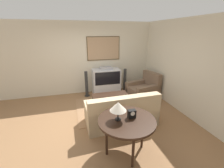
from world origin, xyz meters
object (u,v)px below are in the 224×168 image
object	(u,v)px
armchair	(144,90)
coffee_table	(110,96)
console_table	(127,123)
speaker_tower_right	(125,81)
couch	(121,113)
speaker_tower_left	(87,85)
mantel_clock	(132,114)
tv	(106,82)
table_lamp	(118,107)

from	to	relation	value
armchair	coffee_table	distance (m)	1.46
coffee_table	console_table	bearing A→B (deg)	-95.71
armchair	speaker_tower_right	distance (m)	0.84
couch	speaker_tower_left	xyz separation A→B (m)	(-0.67, 2.07, 0.14)
couch	speaker_tower_right	xyz separation A→B (m)	(0.85, 2.07, 0.14)
speaker_tower_right	mantel_clock	bearing A→B (deg)	-107.87
console_table	mantel_clock	bearing A→B (deg)	17.30
speaker_tower_left	tv	bearing A→B (deg)	1.35
couch	armchair	xyz separation A→B (m)	(1.35, 1.41, -0.02)
table_lamp	speaker_tower_left	world-z (taller)	table_lamp
mantel_clock	couch	bearing A→B (deg)	82.28
tv	speaker_tower_left	distance (m)	0.76
tv	speaker_tower_right	bearing A→B (deg)	-1.35
coffee_table	speaker_tower_right	xyz separation A→B (m)	(0.89, 1.07, 0.08)
speaker_tower_left	coffee_table	bearing A→B (deg)	-59.60
console_table	speaker_tower_right	bearing A→B (deg)	70.52
table_lamp	speaker_tower_left	distance (m)	3.11
armchair	speaker_tower_left	xyz separation A→B (m)	(-2.02, 0.66, 0.17)
coffee_table	speaker_tower_left	bearing A→B (deg)	120.40
couch	speaker_tower_right	distance (m)	2.24
couch	console_table	bearing A→B (deg)	74.93
table_lamp	speaker_tower_right	distance (m)	3.34
armchair	table_lamp	world-z (taller)	table_lamp
tv	coffee_table	xyz separation A→B (m)	(-0.13, -1.09, -0.13)
tv	coffee_table	size ratio (longest dim) A/B	0.94
couch	speaker_tower_left	size ratio (longest dim) A/B	1.90
tv	speaker_tower_right	size ratio (longest dim) A/B	1.12
coffee_table	console_table	world-z (taller)	console_table
couch	speaker_tower_right	size ratio (longest dim) A/B	1.90
tv	armchair	size ratio (longest dim) A/B	0.94
speaker_tower_left	speaker_tower_right	distance (m)	1.52
tv	speaker_tower_right	xyz separation A→B (m)	(0.76, -0.02, -0.05)
speaker_tower_left	mantel_clock	bearing A→B (deg)	-79.97
armchair	console_table	distance (m)	2.93
coffee_table	console_table	size ratio (longest dim) A/B	1.06
couch	mantel_clock	distance (m)	1.12
tv	speaker_tower_left	xyz separation A→B (m)	(-0.76, -0.02, -0.05)
tv	mantel_clock	distance (m)	3.09
console_table	armchair	bearing A→B (deg)	56.66
couch	console_table	xyz separation A→B (m)	(-0.24, -1.01, 0.40)
armchair	coffee_table	bearing A→B (deg)	-85.39
couch	speaker_tower_right	bearing A→B (deg)	-113.97
couch	mantel_clock	world-z (taller)	mantel_clock
couch	table_lamp	size ratio (longest dim) A/B	5.10
console_table	table_lamp	bearing A→B (deg)	168.16
couch	armchair	size ratio (longest dim) A/B	1.60
tv	mantel_clock	world-z (taller)	tv
coffee_table	speaker_tower_left	xyz separation A→B (m)	(-0.63, 1.07, 0.08)
mantel_clock	console_table	bearing A→B (deg)	-162.70
tv	speaker_tower_left	bearing A→B (deg)	-178.65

